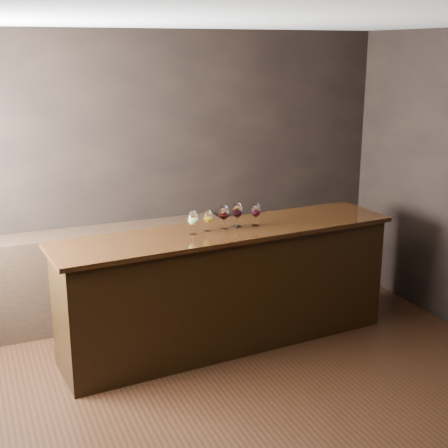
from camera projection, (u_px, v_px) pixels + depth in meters
name	position (u px, v px, depth m)	size (l,w,h in m)	color
ground	(246.00, 412.00, 4.65)	(5.00, 5.00, 0.00)	black
room_shell	(210.00, 173.00, 4.17)	(5.02, 4.52, 2.81)	black
bar_counter	(227.00, 289.00, 5.61)	(3.00, 0.65, 1.05)	black
bar_top	(227.00, 231.00, 5.46)	(3.10, 0.72, 0.04)	black
back_bar_shelf	(94.00, 277.00, 6.06)	(2.61, 0.40, 0.94)	black
glass_white	(193.00, 219.00, 5.27)	(0.08, 0.08, 0.20)	white
glass_amber	(208.00, 218.00, 5.36)	(0.08, 0.08, 0.18)	white
glass_red_a	(224.00, 214.00, 5.43)	(0.09, 0.09, 0.20)	white
glass_red_b	(237.00, 211.00, 5.49)	(0.09, 0.09, 0.21)	white
glass_red_c	(256.00, 211.00, 5.53)	(0.08, 0.08, 0.20)	white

